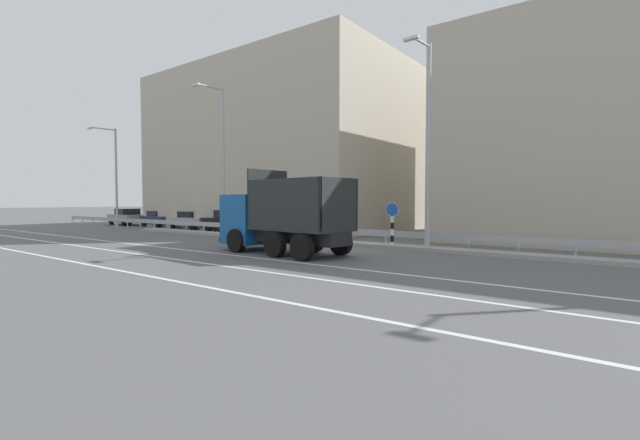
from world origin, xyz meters
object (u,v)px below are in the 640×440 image
object	(u,v)px
dump_truck	(273,222)
parked_car_0	(127,217)
street_lamp_1	(221,155)
parked_car_2	(191,220)
parked_car_1	(160,219)
street_lamp_0	(114,173)
median_road_sign	(392,225)
street_lamp_2	(427,138)
parked_car_3	(228,221)

from	to	relation	value
dump_truck	parked_car_0	distance (m)	27.06
street_lamp_1	parked_car_2	xyz separation A→B (m)	(-7.71, 3.25, -4.54)
parked_car_1	street_lamp_0	bearing A→B (deg)	-18.72
street_lamp_0	street_lamp_1	size ratio (longest dim) A/B	0.88
dump_truck	parked_car_0	bearing A→B (deg)	79.18
street_lamp_1	parked_car_1	bearing A→B (deg)	164.39
street_lamp_0	median_road_sign	bearing A→B (deg)	0.10
dump_truck	parked_car_0	xyz separation A→B (m)	(-26.00, 7.45, -0.55)
parked_car_0	parked_car_1	world-z (taller)	parked_car_0
street_lamp_2	parked_car_1	world-z (taller)	street_lamp_2
street_lamp_2	parked_car_0	size ratio (longest dim) A/B	2.07
median_road_sign	parked_car_1	world-z (taller)	median_road_sign
parked_car_0	parked_car_2	distance (m)	9.68
street_lamp_0	parked_car_0	world-z (taller)	street_lamp_0
median_road_sign	street_lamp_0	distance (m)	26.34
parked_car_1	parked_car_2	bearing A→B (deg)	91.53
dump_truck	median_road_sign	bearing A→B (deg)	-32.76
street_lamp_0	parked_car_1	distance (m)	5.37
dump_truck	street_lamp_2	size ratio (longest dim) A/B	0.70
parked_car_3	street_lamp_0	bearing A→B (deg)	100.37
parked_car_3	dump_truck	bearing A→B (deg)	-127.26
median_road_sign	parked_car_0	xyz separation A→B (m)	(-29.55, 2.90, -0.36)
parked_car_1	parked_car_3	size ratio (longest dim) A/B	1.01
street_lamp_1	parked_car_0	xyz separation A→B (m)	(-17.39, 3.10, -4.49)
street_lamp_0	parked_car_2	xyz separation A→B (m)	(6.23, 3.10, -3.95)
parked_car_1	median_road_sign	bearing A→B (deg)	86.83
street_lamp_2	parked_car_1	xyz separation A→B (m)	(-26.44, 3.40, -4.38)
street_lamp_2	parked_car_1	distance (m)	27.02
parked_car_2	parked_car_0	bearing A→B (deg)	87.07
street_lamp_1	parked_car_3	world-z (taller)	street_lamp_1
parked_car_2	street_lamp_1	bearing A→B (deg)	-116.69
street_lamp_2	parked_car_0	distance (m)	31.76
parked_car_2	parked_car_3	distance (m)	4.73
street_lamp_0	parked_car_3	size ratio (longest dim) A/B	2.04
street_lamp_0	parked_car_1	bearing A→B (deg)	66.85
parked_car_1	parked_car_2	size ratio (longest dim) A/B	1.00
street_lamp_0	parked_car_3	world-z (taller)	street_lamp_0
parked_car_0	parked_car_3	bearing A→B (deg)	-85.61
street_lamp_2	dump_truck	bearing A→B (deg)	-140.10
street_lamp_0	parked_car_1	size ratio (longest dim) A/B	2.03
parked_car_1	parked_car_3	world-z (taller)	parked_car_3
street_lamp_0	parked_car_0	xyz separation A→B (m)	(-3.45, 2.95, -3.90)
median_road_sign	street_lamp_1	distance (m)	12.85
median_road_sign	street_lamp_1	world-z (taller)	street_lamp_1
dump_truck	street_lamp_1	bearing A→B (deg)	68.36
parked_car_1	parked_car_3	xyz separation A→B (m)	(9.53, -0.41, 0.07)
street_lamp_1	parked_car_0	distance (m)	18.23
parked_car_2	parked_car_1	bearing A→B (deg)	83.27
street_lamp_1	street_lamp_2	world-z (taller)	street_lamp_1
street_lamp_0	parked_car_2	world-z (taller)	street_lamp_0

